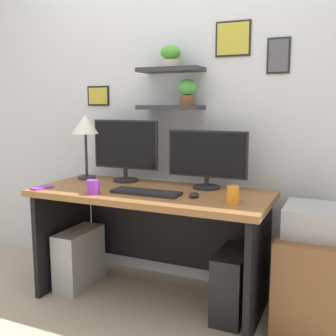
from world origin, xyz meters
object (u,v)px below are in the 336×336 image
pen_cup (233,195)px  printer (319,221)px  drawer_cabinet (316,282)px  desk_lamp (85,128)px  monitor_left (126,148)px  monitor_right (207,158)px  coffee_mug (93,187)px  keyboard (146,192)px  desk (155,220)px  cell_phone (42,188)px  computer_tower_right (233,284)px  computer_tower_left (79,258)px  computer_mouse (194,195)px

pen_cup → printer: pen_cup is taller
drawer_cabinet → desk_lamp: bearing=176.4°
monitor_left → monitor_right: 0.62m
coffee_mug → printer: size_ratio=0.24×
monitor_left → drawer_cabinet: monitor_left is taller
monitor_right → printer: 0.80m
keyboard → desk: bearing=97.1°
cell_phone → printer: cell_phone is taller
keyboard → drawer_cabinet: keyboard is taller
monitor_right → computer_tower_right: monitor_right is taller
monitor_left → printer: bearing=-6.1°
keyboard → pen_cup: size_ratio=4.40×
drawer_cabinet → coffee_mug: bearing=-166.5°
computer_tower_left → desk_lamp: bearing=105.0°
drawer_cabinet → printer: size_ratio=1.48×
monitor_right → computer_tower_left: 1.18m
desk_lamp → computer_tower_right: (1.17, -0.16, -0.92)m
drawer_cabinet → computer_tower_right: drawer_cabinet is taller
computer_mouse → coffee_mug: (-0.60, -0.17, 0.03)m
printer → computer_tower_left: 1.66m
printer → computer_tower_left: printer is taller
computer_mouse → computer_tower_right: size_ratio=0.22×
computer_mouse → printer: 0.73m
keyboard → coffee_mug: 0.33m
desk → monitor_left: (-0.31, 0.16, 0.45)m
cell_phone → computer_tower_left: cell_phone is taller
coffee_mug → pen_cup: bearing=7.5°
monitor_right → cell_phone: bearing=-155.2°
computer_mouse → printer: computer_mouse is taller
printer → desk_lamp: bearing=176.4°
cell_phone → monitor_left: bearing=65.8°
desk → pen_cup: 0.66m
coffee_mug → keyboard: bearing=24.5°
monitor_left → drawer_cabinet: size_ratio=0.90×
desk → desk_lamp: bearing=168.8°
desk → computer_tower_right: (0.55, -0.04, -0.33)m
keyboard → printer: 1.03m
drawer_cabinet → computer_tower_left: 1.60m
monitor_left → monitor_right: bearing=-0.0°
desk_lamp → desk: bearing=-11.2°
monitor_left → computer_tower_right: 1.18m
computer_mouse → monitor_right: bearing=93.3°
computer_tower_left → computer_tower_right: (1.12, 0.04, 0.00)m
keyboard → desk_lamp: size_ratio=0.92×
computer_mouse → coffee_mug: bearing=-164.5°
desk_lamp → keyboard: bearing=-23.7°
monitor_right → printer: size_ratio=1.42×
monitor_right → coffee_mug: (-0.59, -0.46, -0.16)m
computer_tower_left → drawer_cabinet: bearing=3.5°
coffee_mug → computer_tower_right: bearing=17.0°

